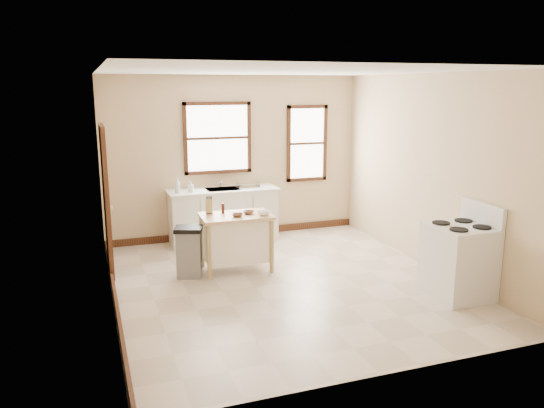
{
  "coord_description": "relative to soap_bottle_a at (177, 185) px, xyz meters",
  "views": [
    {
      "loc": [
        -2.43,
        -6.35,
        2.62
      ],
      "look_at": [
        -0.05,
        0.4,
        1.02
      ],
      "focal_mm": 35.0,
      "sensor_mm": 36.0,
      "label": 1
    }
  ],
  "objects": [
    {
      "name": "floor",
      "position": [
        1.08,
        -2.11,
        -1.05
      ],
      "size": [
        5.0,
        5.0,
        0.0
      ],
      "primitive_type": "plane",
      "color": "beige",
      "rests_on": "ground"
    },
    {
      "name": "ceiling",
      "position": [
        1.08,
        -2.11,
        1.75
      ],
      "size": [
        5.0,
        5.0,
        0.0
      ],
      "primitive_type": "plane",
      "rotation": [
        3.14,
        0.0,
        0.0
      ],
      "color": "white",
      "rests_on": "ground"
    },
    {
      "name": "wall_back",
      "position": [
        1.08,
        0.39,
        0.35
      ],
      "size": [
        4.5,
        0.04,
        2.8
      ],
      "primitive_type": "cube",
      "color": "#CDAA87",
      "rests_on": "ground"
    },
    {
      "name": "wall_left",
      "position": [
        -1.17,
        -2.11,
        0.35
      ],
      "size": [
        0.04,
        5.0,
        2.8
      ],
      "primitive_type": "cube",
      "color": "#CDAA87",
      "rests_on": "ground"
    },
    {
      "name": "wall_right",
      "position": [
        3.33,
        -2.11,
        0.35
      ],
      "size": [
        0.04,
        5.0,
        2.8
      ],
      "primitive_type": "cube",
      "color": "#CDAA87",
      "rests_on": "ground"
    },
    {
      "name": "window_main",
      "position": [
        0.78,
        0.37,
        0.7
      ],
      "size": [
        1.17,
        0.06,
        1.22
      ],
      "primitive_type": null,
      "color": "black",
      "rests_on": "wall_back"
    },
    {
      "name": "window_side",
      "position": [
        2.43,
        0.37,
        0.55
      ],
      "size": [
        0.77,
        0.06,
        1.37
      ],
      "primitive_type": null,
      "color": "black",
      "rests_on": "wall_back"
    },
    {
      "name": "door_left",
      "position": [
        -1.13,
        -0.81,
        0.0
      ],
      "size": [
        0.06,
        0.9,
        2.1
      ],
      "primitive_type": "cube",
      "color": "black",
      "rests_on": "ground"
    },
    {
      "name": "baseboard_back",
      "position": [
        1.08,
        0.36,
        -0.99
      ],
      "size": [
        4.5,
        0.04,
        0.12
      ],
      "primitive_type": "cube",
      "color": "black",
      "rests_on": "ground"
    },
    {
      "name": "baseboard_left",
      "position": [
        -1.14,
        -2.11,
        -0.99
      ],
      "size": [
        0.04,
        5.0,
        0.12
      ],
      "primitive_type": "cube",
      "color": "black",
      "rests_on": "ground"
    },
    {
      "name": "sink_counter",
      "position": [
        0.78,
        0.09,
        -0.59
      ],
      "size": [
        1.86,
        0.62,
        0.92
      ],
      "primitive_type": null,
      "color": "silver",
      "rests_on": "ground"
    },
    {
      "name": "faucet",
      "position": [
        0.78,
        0.27,
        -0.02
      ],
      "size": [
        0.03,
        0.03,
        0.22
      ],
      "primitive_type": "cylinder",
      "color": "silver",
      "rests_on": "sink_counter"
    },
    {
      "name": "soap_bottle_a",
      "position": [
        0.0,
        0.0,
        0.0
      ],
      "size": [
        0.11,
        0.12,
        0.25
      ],
      "primitive_type": "imported",
      "rotation": [
        0.0,
        0.0,
        0.2
      ],
      "color": "#B2B2B2",
      "rests_on": "sink_counter"
    },
    {
      "name": "soap_bottle_b",
      "position": [
        0.22,
        0.01,
        -0.04
      ],
      "size": [
        0.1,
        0.1,
        0.17
      ],
      "primitive_type": "imported",
      "rotation": [
        0.0,
        0.0,
        -0.36
      ],
      "color": "#B2B2B2",
      "rests_on": "sink_counter"
    },
    {
      "name": "dish_rack",
      "position": [
        1.21,
        0.07,
        -0.08
      ],
      "size": [
        0.4,
        0.32,
        0.09
      ],
      "primitive_type": null,
      "rotation": [
        0.0,
        0.0,
        -0.12
      ],
      "color": "silver",
      "rests_on": "sink_counter"
    },
    {
      "name": "kitchen_island",
      "position": [
        0.6,
        -1.37,
        -0.64
      ],
      "size": [
        1.03,
        0.67,
        0.82
      ],
      "primitive_type": null,
      "rotation": [
        0.0,
        0.0,
        -0.03
      ],
      "color": "#D7B57E",
      "rests_on": "ground"
    },
    {
      "name": "knife_block",
      "position": [
        0.26,
        -1.18,
        -0.12
      ],
      "size": [
        0.13,
        0.13,
        0.2
      ],
      "primitive_type": null,
      "rotation": [
        0.0,
        0.0,
        -0.34
      ],
      "color": "tan",
      "rests_on": "kitchen_island"
    },
    {
      "name": "pepper_grinder",
      "position": [
        0.45,
        -1.23,
        -0.15
      ],
      "size": [
        0.06,
        0.06,
        0.15
      ],
      "primitive_type": "cylinder",
      "rotation": [
        0.0,
        0.0,
        -0.45
      ],
      "color": "#431D12",
      "rests_on": "kitchen_island"
    },
    {
      "name": "bowl_a",
      "position": [
        0.59,
        -1.48,
        -0.2
      ],
      "size": [
        0.22,
        0.22,
        0.04
      ],
      "primitive_type": "imported",
      "rotation": [
        0.0,
        0.0,
        -0.42
      ],
      "color": "brown",
      "rests_on": "kitchen_island"
    },
    {
      "name": "bowl_b",
      "position": [
        0.79,
        -1.37,
        -0.2
      ],
      "size": [
        0.23,
        0.23,
        0.04
      ],
      "primitive_type": "imported",
      "rotation": [
        0.0,
        0.0,
        0.86
      ],
      "color": "brown",
      "rests_on": "kitchen_island"
    },
    {
      "name": "bowl_c",
      "position": [
        0.97,
        -1.52,
        -0.2
      ],
      "size": [
        0.23,
        0.23,
        0.06
      ],
      "primitive_type": "imported",
      "rotation": [
        0.0,
        0.0,
        -0.33
      ],
      "color": "white",
      "rests_on": "kitchen_island"
    },
    {
      "name": "trash_bin",
      "position": [
        -0.1,
        -1.44,
        -0.69
      ],
      "size": [
        0.45,
        0.41,
        0.72
      ],
      "primitive_type": null,
      "rotation": [
        0.0,
        0.0,
        -0.31
      ],
      "color": "slate",
      "rests_on": "ground"
    },
    {
      "name": "gas_stove",
      "position": [
        2.98,
        -3.25,
        -0.45
      ],
      "size": [
        0.74,
        0.75,
        1.19
      ],
      "primitive_type": null,
      "color": "silver",
      "rests_on": "ground"
    }
  ]
}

